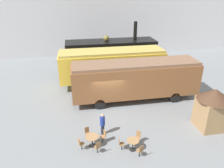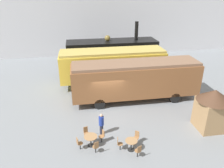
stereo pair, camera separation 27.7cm
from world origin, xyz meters
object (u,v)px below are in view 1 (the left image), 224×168
object	(u,v)px
cafe_table_near	(92,139)
cafe_chair_0	(80,143)
cafe_table_mid	(133,143)
passenger_coach_vintage	(112,64)
visitor_person	(102,123)
passenger_coach_wooden	(135,78)
steam_locomotive	(111,53)
ticket_kiosk	(213,107)

from	to	relation	value
cafe_table_near	cafe_chair_0	size ratio (longest dim) A/B	0.97
cafe_table_mid	passenger_coach_vintage	bearing A→B (deg)	87.08
visitor_person	cafe_table_near	bearing A→B (deg)	-126.50
passenger_coach_wooden	cafe_table_near	size ratio (longest dim) A/B	12.90
steam_locomotive	ticket_kiosk	bearing A→B (deg)	-68.12
cafe_table_mid	ticket_kiosk	world-z (taller)	ticket_kiosk
steam_locomotive	cafe_chair_0	distance (m)	13.83
steam_locomotive	cafe_table_mid	world-z (taller)	steam_locomotive
steam_locomotive	passenger_coach_wooden	size ratio (longest dim) A/B	0.93
passenger_coach_vintage	cafe_chair_0	size ratio (longest dim) A/B	11.80
cafe_table_near	visitor_person	size ratio (longest dim) A/B	0.54
steam_locomotive	passenger_coach_vintage	world-z (taller)	steam_locomotive
passenger_coach_vintage	steam_locomotive	bearing A→B (deg)	81.45
steam_locomotive	visitor_person	distance (m)	12.10
passenger_coach_vintage	cafe_table_mid	bearing A→B (deg)	-92.92
ticket_kiosk	cafe_table_near	bearing A→B (deg)	-176.37
passenger_coach_vintage	cafe_table_mid	distance (m)	10.08
passenger_coach_vintage	cafe_table_mid	size ratio (longest dim) A/B	13.63
steam_locomotive	passenger_coach_wooden	distance (m)	7.26
cafe_table_near	visitor_person	bearing A→B (deg)	53.50
ticket_kiosk	cafe_table_mid	bearing A→B (deg)	-167.39
passenger_coach_vintage	ticket_kiosk	xyz separation A→B (m)	(5.48, -8.59, -0.48)
steam_locomotive	cafe_table_mid	distance (m)	13.76
visitor_person	passenger_coach_vintage	bearing A→B (deg)	75.30
passenger_coach_vintage	cafe_chair_0	distance (m)	10.20
visitor_person	ticket_kiosk	xyz separation A→B (m)	(7.59, -0.55, 0.82)
passenger_coach_wooden	visitor_person	distance (m)	5.84
passenger_coach_vintage	ticket_kiosk	bearing A→B (deg)	-57.45
steam_locomotive	ticket_kiosk	xyz separation A→B (m)	(4.93, -12.28, -0.55)
visitor_person	cafe_chair_0	bearing A→B (deg)	-139.39
cafe_table_near	cafe_chair_0	bearing A→B (deg)	-161.69
passenger_coach_wooden	steam_locomotive	bearing A→B (deg)	96.74
passenger_coach_wooden	cafe_table_near	xyz separation A→B (m)	(-4.32, -5.61, -1.45)
cafe_chair_0	cafe_table_near	bearing A→B (deg)	0.00
passenger_coach_vintage	cafe_table_near	size ratio (longest dim) A/B	12.20
steam_locomotive	passenger_coach_vintage	bearing A→B (deg)	-98.55
cafe_chair_0	passenger_coach_vintage	bearing A→B (deg)	50.34
passenger_coach_vintage	passenger_coach_wooden	size ratio (longest dim) A/B	0.95
passenger_coach_wooden	cafe_table_mid	size ratio (longest dim) A/B	14.42
passenger_coach_vintage	visitor_person	size ratio (longest dim) A/B	6.53
ticket_kiosk	steam_locomotive	bearing A→B (deg)	111.88
cafe_table_near	ticket_kiosk	size ratio (longest dim) A/B	0.28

